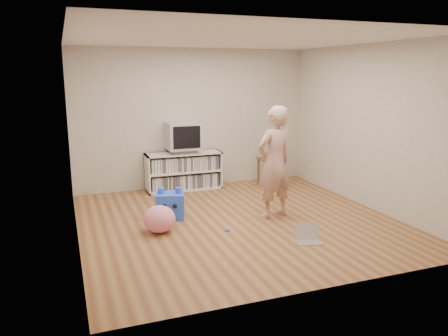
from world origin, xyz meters
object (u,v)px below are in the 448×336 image
side_table (270,165)px  plush_blue (170,205)px  table_lamp (271,138)px  dvd_deck (183,151)px  crt_tv (183,135)px  plush_pink (159,219)px  person (274,163)px  media_unit (183,171)px  laptop (307,237)px

side_table → plush_blue: side_table is taller
table_lamp → plush_blue: table_lamp is taller
dvd_deck → crt_tv: size_ratio=0.75×
dvd_deck → plush_blue: bearing=-112.2°
dvd_deck → table_lamp: size_ratio=0.87×
dvd_deck → plush_pink: 2.35m
dvd_deck → crt_tv: crt_tv is taller
dvd_deck → plush_blue: 1.77m
person → media_unit: bearing=-81.5°
crt_tv → laptop: crt_tv is taller
person → crt_tv: bearing=-81.3°
plush_blue → media_unit: bearing=85.2°
plush_pink → laptop: bearing=-30.0°
crt_tv → person: person is taller
crt_tv → plush_pink: crt_tv is taller
dvd_deck → side_table: size_ratio=0.82×
media_unit → dvd_deck: dvd_deck is taller
crt_tv → side_table: (1.62, -0.37, -0.60)m
plush_pink → plush_blue: bearing=61.8°
person → plush_blue: size_ratio=3.46×
media_unit → dvd_deck: size_ratio=3.11×
laptop → person: bearing=103.1°
person → laptop: person is taller
table_lamp → plush_blue: bearing=-152.0°
plush_blue → plush_pink: bearing=-101.0°
media_unit → side_table: 1.66m
side_table → laptop: size_ratio=1.49×
dvd_deck → plush_pink: size_ratio=1.02×
table_lamp → laptop: table_lamp is taller
person → side_table: bearing=-128.6°
media_unit → person: size_ratio=0.83×
plush_pink → person: bearing=1.7°
side_table → plush_pink: (-2.54, -1.72, -0.23)m
crt_tv → table_lamp: 1.66m
side_table → person: size_ratio=0.33×
side_table → table_lamp: size_ratio=1.07×
dvd_deck → plush_blue: (-0.64, -1.57, -0.53)m
plush_blue → plush_pink: size_ratio=1.10×
person → plush_pink: bearing=-12.1°
media_unit → person: bearing=-67.7°
side_table → plush_pink: bearing=-145.8°
table_lamp → dvd_deck: bearing=167.1°
laptop → crt_tv: bearing=119.6°
dvd_deck → person: person is taller
dvd_deck → plush_pink: dvd_deck is taller
media_unit → side_table: media_unit is taller
laptop → plush_blue: plush_blue is taller
dvd_deck → person: bearing=-67.5°
dvd_deck → crt_tv: (0.00, -0.00, 0.29)m
crt_tv → laptop: 3.34m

